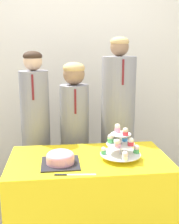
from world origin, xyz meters
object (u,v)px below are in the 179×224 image
cupcake_stand (121,145)px  cake_knife (68,175)px  round_cake (60,158)px  student_2 (118,129)px  student_0 (36,137)px  student_1 (75,139)px

cupcake_stand → cake_knife: bearing=-150.3°
round_cake → student_2: (0.56, 0.66, -0.00)m
student_0 → student_2: (0.78, 0.00, 0.05)m
cake_knife → cupcake_stand: cupcake_stand is taller
student_2 → cupcake_stand: bearing=-100.2°
student_0 → student_2: student_2 is taller
round_cake → student_2: student_2 is taller
student_1 → student_0: bearing=180.0°
cake_knife → student_0: 0.89m
cupcake_stand → student_0: bearing=137.2°
round_cake → cake_knife: bearing=-76.0°
cupcake_stand → round_cake: bearing=-174.2°
round_cake → student_1: (0.15, 0.66, -0.08)m
student_1 → cake_knife: bearing=-96.8°
student_1 → student_2: 0.42m
cake_knife → student_0: size_ratio=0.18×
cupcake_stand → student_2: bearing=79.8°
student_2 → cake_knife: bearing=-121.3°
student_1 → student_2: (0.41, 0.00, 0.08)m
round_cake → cake_knife: round_cake is taller
round_cake → student_0: (-0.21, 0.66, -0.05)m
round_cake → cake_knife: size_ratio=0.99×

